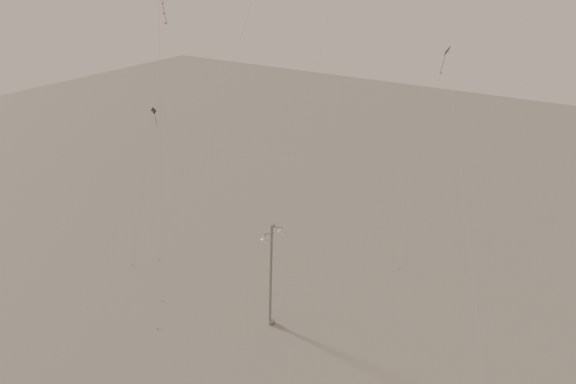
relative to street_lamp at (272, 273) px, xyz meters
The scene contains 6 objects.
ground 6.33m from the street_lamp, 95.69° to the right, with size 160.00×160.00×0.00m, color gray.
street_lamp is the anchor object (origin of this frame).
kite_1 16.62m from the street_lamp, 155.82° to the left, with size 7.32×7.48×28.42m.
kite_3 14.21m from the street_lamp, 148.30° to the right, with size 5.00×0.99×22.74m.
kite_4 14.74m from the street_lamp, 37.74° to the left, with size 7.83×9.73×18.77m.
kite_6 16.81m from the street_lamp, 164.01° to the left, with size 1.83×6.24×12.36m.
Camera 1 is at (14.26, -15.95, 23.30)m, focal length 28.00 mm.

